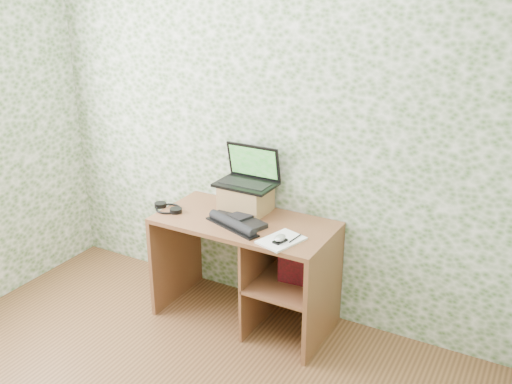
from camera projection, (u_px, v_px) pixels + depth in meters
The scene contains 10 objects.
wall_back at pixel (267, 130), 3.85m from camera, with size 3.50×3.50×0.00m, color silver.
desk at pixel (257, 257), 3.88m from camera, with size 1.20×0.60×0.75m.
riser at pixel (246, 198), 3.91m from camera, with size 0.31×0.26×0.19m, color #926441.
laptop at pixel (249, 175), 3.89m from camera, with size 0.40×0.28×0.27m.
keyboard at pixel (237, 221), 3.73m from camera, with size 0.45×0.36×0.06m.
headphones at pixel (168, 208), 3.96m from camera, with size 0.24×0.20×0.03m.
notepad at pixel (281, 240), 3.50m from camera, with size 0.19×0.28×0.01m, color white.
mouse at pixel (280, 239), 3.46m from camera, with size 0.06×0.10×0.03m, color silver.
pen at pixel (295, 238), 3.51m from camera, with size 0.01×0.01×0.13m, color black.
red_box at pixel (297, 263), 3.70m from camera, with size 0.23×0.08×0.28m, color maroon.
Camera 1 is at (1.74, -1.56, 2.30)m, focal length 40.00 mm.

